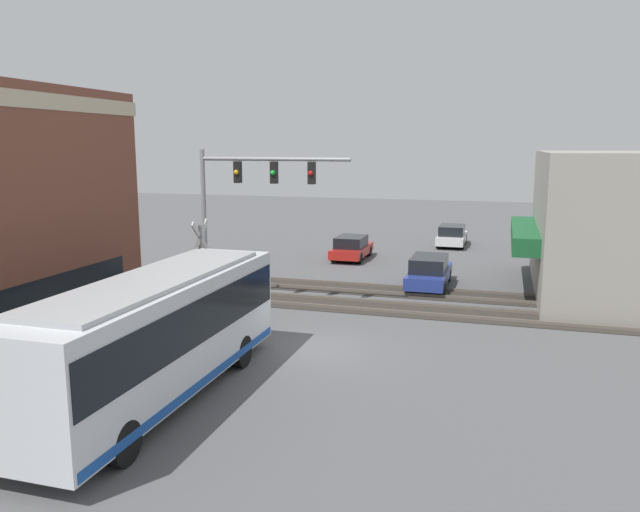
{
  "coord_description": "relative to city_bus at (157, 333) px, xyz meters",
  "views": [
    {
      "loc": [
        -19.36,
        -5.95,
        6.81
      ],
      "look_at": [
        3.13,
        0.72,
        2.64
      ],
      "focal_mm": 35.0,
      "sensor_mm": 36.0,
      "label": 1
    }
  ],
  "objects": [
    {
      "name": "ground_plane",
      "position": [
        5.24,
        -2.8,
        -1.87
      ],
      "size": [
        120.0,
        120.0,
        0.0
      ],
      "primitive_type": "plane",
      "color": "#565659"
    },
    {
      "name": "shop_building",
      "position": [
        17.02,
        -14.35,
        1.38
      ],
      "size": [
        12.34,
        9.36,
        6.53
      ],
      "color": "gray",
      "rests_on": "ground"
    },
    {
      "name": "city_bus",
      "position": [
        0.0,
        0.0,
        0.0
      ],
      "size": [
        10.31,
        2.59,
        3.4
      ],
      "color": "silver",
      "rests_on": "ground"
    },
    {
      "name": "traffic_signal_gantry",
      "position": [
        10.18,
        1.72,
        3.03
      ],
      "size": [
        0.42,
        6.61,
        6.65
      ],
      "color": "gray",
      "rests_on": "ground"
    },
    {
      "name": "crossing_signal",
      "position": [
        8.67,
        3.14,
        0.42
      ],
      "size": [
        1.41,
        1.18,
        3.81
      ],
      "color": "gray",
      "rests_on": "ground"
    },
    {
      "name": "rail_track_near",
      "position": [
        11.24,
        -2.8,
        -1.84
      ],
      "size": [
        2.6,
        60.0,
        0.15
      ],
      "color": "#332D28",
      "rests_on": "ground"
    },
    {
      "name": "rail_track_far",
      "position": [
        14.44,
        -2.8,
        -1.84
      ],
      "size": [
        2.6,
        60.0,
        0.15
      ],
      "color": "#332D28",
      "rests_on": "ground"
    },
    {
      "name": "parked_car_blue",
      "position": [
        15.85,
        -5.4,
        -1.16
      ],
      "size": [
        4.85,
        1.82,
        1.54
      ],
      "color": "navy",
      "rests_on": "ground"
    },
    {
      "name": "parked_car_red",
      "position": [
        22.09,
        -0.0,
        -1.21
      ],
      "size": [
        4.27,
        1.82,
        1.42
      ],
      "color": "#B21E19",
      "rests_on": "ground"
    },
    {
      "name": "parked_car_white",
      "position": [
        29.01,
        -5.4,
        -1.2
      ],
      "size": [
        4.43,
        1.82,
        1.44
      ],
      "color": "silver",
      "rests_on": "ground"
    },
    {
      "name": "pedestrian_at_crossing",
      "position": [
        9.28,
        1.65,
        -1.05
      ],
      "size": [
        0.34,
        0.34,
        1.63
      ],
      "color": "black",
      "rests_on": "ground"
    }
  ]
}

